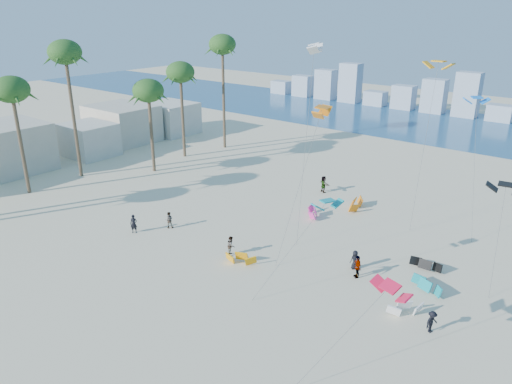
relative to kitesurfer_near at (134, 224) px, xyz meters
The scene contains 10 objects.
ground 11.88m from the kitesurfer_near, 56.28° to the right, with size 220.00×220.00×0.00m, color beige.
ocean 62.50m from the kitesurfer_near, 83.96° to the left, with size 220.00×220.00×0.00m, color navy.
kitesurfer_near is the anchor object (origin of this frame).
kitesurfer_mid 10.17m from the kitesurfer_near, 13.79° to the left, with size 0.82×0.64×1.69m, color gray.
kitesurfers_far 18.60m from the kitesurfer_near, 35.35° to the left, with size 28.54×18.72×1.90m.
grounded_kites 20.18m from the kitesurfer_near, 29.60° to the left, with size 16.42×18.64×1.00m.
flying_kites 25.70m from the kitesurfer_near, 29.05° to the left, with size 25.23×30.36×17.35m.
palm_row 19.97m from the kitesurfer_near, 157.65° to the left, with size 9.33×44.80×16.31m.
beachfront_buildings 29.30m from the kitesurfer_near, 157.99° to the left, with size 11.50×43.00×6.00m.
distant_skyline 72.38m from the kitesurfer_near, 85.73° to the left, with size 85.00×3.00×8.40m.
Camera 1 is at (27.67, -14.76, 19.56)m, focal length 33.89 mm.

